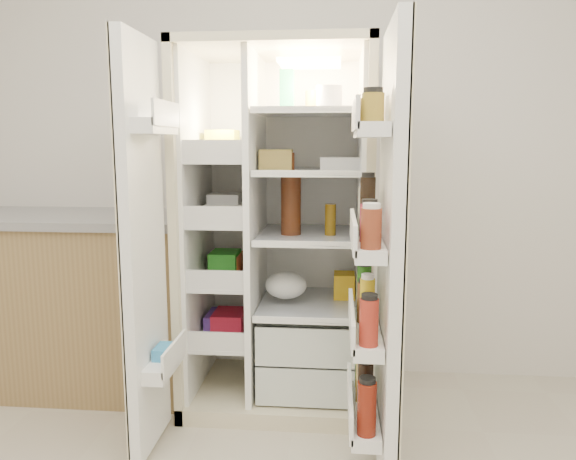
{
  "coord_description": "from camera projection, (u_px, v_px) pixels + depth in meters",
  "views": [
    {
      "loc": [
        0.19,
        -1.1,
        1.34
      ],
      "look_at": [
        -0.02,
        1.25,
        0.96
      ],
      "focal_mm": 34.0,
      "sensor_mm": 36.0,
      "label": 1
    }
  ],
  "objects": [
    {
      "name": "kitchen_counter",
      "position": [
        81.0,
        299.0,
        3.02
      ],
      "size": [
        1.32,
        0.7,
        0.96
      ],
      "color": "olive",
      "rests_on": "floor"
    },
    {
      "name": "wall_back",
      "position": [
        304.0,
        140.0,
        3.07
      ],
      "size": [
        4.0,
        0.02,
        2.7
      ],
      "primitive_type": "cube",
      "color": "silver",
      "rests_on": "floor"
    },
    {
      "name": "freezer_door",
      "position": [
        144.0,
        251.0,
        2.26
      ],
      "size": [
        0.15,
        0.4,
        1.72
      ],
      "color": "white",
      "rests_on": "floor"
    },
    {
      "name": "refrigerator",
      "position": [
        282.0,
        258.0,
        2.83
      ],
      "size": [
        0.92,
        0.7,
        1.8
      ],
      "color": "beige",
      "rests_on": "floor"
    },
    {
      "name": "fridge_door",
      "position": [
        385.0,
        265.0,
        2.08
      ],
      "size": [
        0.17,
        0.58,
        1.72
      ],
      "color": "white",
      "rests_on": "floor"
    }
  ]
}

